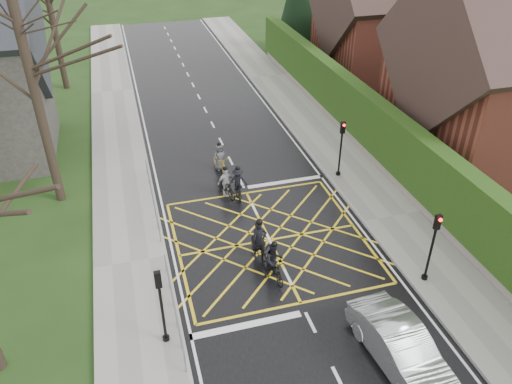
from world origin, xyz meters
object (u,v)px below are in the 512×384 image
cyclist_mid (238,185)px  cyclist_lead (220,161)px  cyclist_rear (260,246)px  car (401,348)px  cyclist_back (274,264)px  cyclist_front (226,185)px

cyclist_mid → cyclist_lead: bearing=103.5°
cyclist_rear → car: bearing=-69.0°
cyclist_back → cyclist_rear: bearing=95.3°
cyclist_lead → cyclist_back: bearing=-100.7°
cyclist_mid → car: bearing=-70.4°
car → cyclist_front: bearing=99.7°
cyclist_lead → car: size_ratio=0.40×
cyclist_rear → cyclist_front: 5.11m
car → cyclist_rear: bearing=108.7°
cyclist_front → cyclist_lead: cyclist_front is taller
cyclist_rear → cyclist_mid: (0.32, 4.96, -0.03)m
cyclist_back → cyclist_mid: (0.10, 6.25, -0.06)m
cyclist_mid → cyclist_front: 0.61m
cyclist_lead → cyclist_mid: bearing=-95.5°
cyclist_back → car: cyclist_back is taller
cyclist_rear → cyclist_back: 1.31m
cyclist_front → car: 11.92m
cyclist_rear → cyclist_lead: cyclist_rear is taller
cyclist_back → cyclist_lead: (-0.22, 9.00, -0.09)m
cyclist_back → cyclist_lead: size_ratio=1.00×
cyclist_back → cyclist_front: bearing=90.0°
cyclist_front → car: bearing=-93.6°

